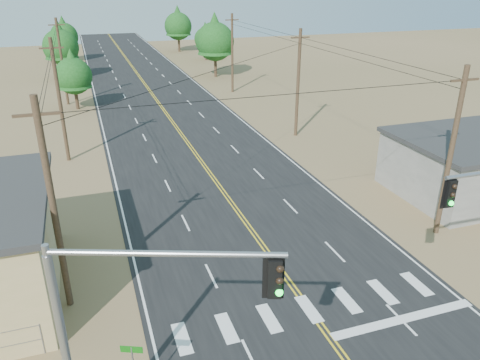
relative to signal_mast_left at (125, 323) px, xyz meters
name	(u,v)px	position (x,y,z in m)	size (l,w,h in m)	color
road	(196,154)	(8.38, 26.65, -5.25)	(15.00, 200.00, 0.02)	black
utility_pole_left_near	(53,207)	(-2.12, 8.65, -0.14)	(1.80, 0.30, 10.00)	#4C3826
utility_pole_left_mid	(60,100)	(-2.12, 28.65, -0.14)	(1.80, 0.30, 10.00)	#4C3826
utility_pole_left_far	(62,61)	(-2.12, 48.65, -0.14)	(1.80, 0.30, 10.00)	#4C3826
utility_pole_right_near	(451,153)	(18.88, 8.65, -0.14)	(1.80, 0.30, 10.00)	#4C3826
utility_pole_right_mid	(298,83)	(18.88, 28.65, -0.14)	(1.80, 0.30, 10.00)	#4C3826
utility_pole_right_far	(232,53)	(18.88, 48.65, -0.14)	(1.80, 0.30, 10.00)	#4C3826
signal_mast_left	(125,323)	(0.00, 0.00, 0.00)	(6.10, 2.49, 7.77)	gray
tree_left_near	(73,72)	(-1.05, 45.96, -1.02)	(4.16, 4.16, 6.94)	#3F2D1E
tree_left_mid	(60,43)	(-2.49, 64.93, -0.02)	(5.14, 5.14, 8.57)	#3F2D1E
tree_left_far	(64,34)	(-2.14, 81.73, -0.35)	(4.82, 4.82, 8.03)	#3F2D1E
tree_right_near	(215,37)	(19.62, 59.40, 0.60)	(5.74, 5.74, 9.57)	#3F2D1E
tree_right_mid	(205,37)	(22.38, 75.53, -1.09)	(4.09, 4.09, 6.81)	#3F2D1E
tree_right_far	(178,23)	(19.86, 87.54, 0.33)	(5.48, 5.48, 9.14)	#3F2D1E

